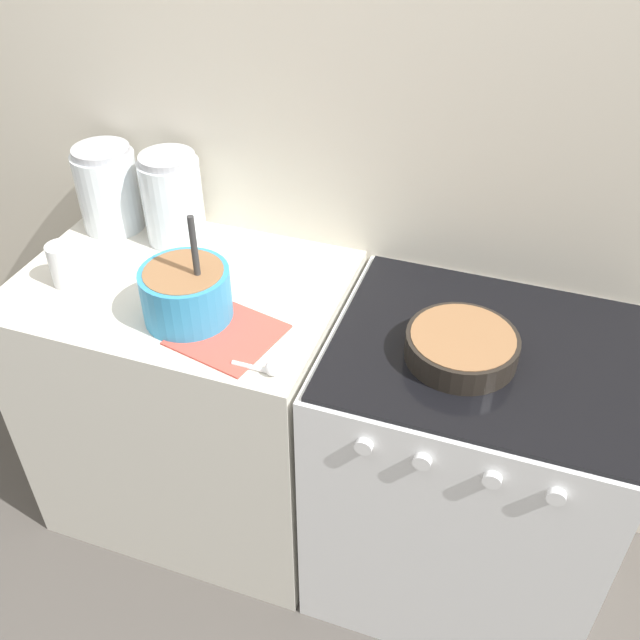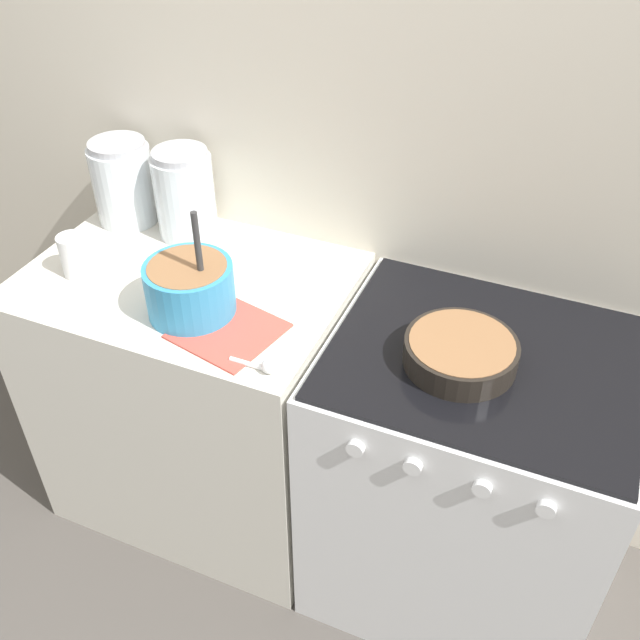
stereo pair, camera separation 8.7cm
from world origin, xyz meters
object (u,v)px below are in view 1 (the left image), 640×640
(storage_jar_left, at_px, (109,194))
(tin_can, at_px, (64,265))
(stove, at_px, (463,470))
(mixing_bowl, at_px, (186,291))
(storage_jar_middle, at_px, (173,204))
(baking_pan, at_px, (462,346))

(storage_jar_left, bearing_deg, tin_can, -82.01)
(stove, xyz_separation_m, mixing_bowl, (-0.72, -0.12, 0.52))
(storage_jar_middle, distance_m, tin_can, 0.35)
(storage_jar_middle, bearing_deg, stove, -12.34)
(mixing_bowl, relative_size, tin_can, 2.51)
(storage_jar_left, distance_m, tin_can, 0.31)
(mixing_bowl, bearing_deg, storage_jar_left, 141.98)
(baking_pan, xyz_separation_m, storage_jar_left, (-1.08, 0.25, 0.07))
(storage_jar_left, bearing_deg, storage_jar_middle, 0.00)
(stove, bearing_deg, storage_jar_left, 169.88)
(storage_jar_left, bearing_deg, baking_pan, -13.20)
(tin_can, bearing_deg, baking_pan, 2.53)
(storage_jar_middle, relative_size, tin_can, 2.21)
(stove, bearing_deg, tin_can, -174.92)
(baking_pan, bearing_deg, storage_jar_middle, 163.80)
(stove, distance_m, mixing_bowl, 0.90)
(stove, xyz_separation_m, baking_pan, (-0.05, -0.05, 0.48))
(stove, bearing_deg, storage_jar_middle, 167.66)
(baking_pan, distance_m, tin_can, 1.04)
(stove, height_order, tin_can, tin_can)
(stove, distance_m, tin_can, 1.21)
(mixing_bowl, height_order, storage_jar_left, mixing_bowl)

